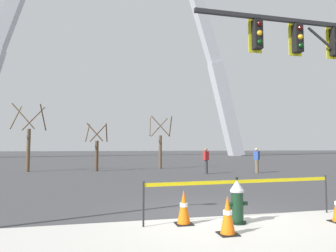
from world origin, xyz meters
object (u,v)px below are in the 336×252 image
traffic_cone_curb_edge (184,208)px  pedestrian_walking_left (257,160)px  fire_hydrant (237,202)px  monument_arch (115,24)px  pedestrian_standing_center (206,160)px  traffic_signal_gantry (327,65)px  traffic_cone_by_hydrant (228,215)px

traffic_cone_curb_edge → pedestrian_walking_left: bearing=54.1°
fire_hydrant → monument_arch: size_ratio=0.02×
traffic_cone_curb_edge → pedestrian_walking_left: pedestrian_walking_left is taller
pedestrian_standing_center → traffic_signal_gantry: bearing=-86.5°
fire_hydrant → traffic_signal_gantry: (4.18, 1.98, 3.80)m
fire_hydrant → traffic_cone_by_hydrant: 0.91m
fire_hydrant → pedestrian_standing_center: pedestrian_standing_center is taller
traffic_cone_curb_edge → traffic_signal_gantry: size_ratio=0.11×
fire_hydrant → pedestrian_walking_left: pedestrian_walking_left is taller
traffic_cone_by_hydrant → traffic_cone_curb_edge: size_ratio=1.00×
traffic_signal_gantry → pedestrian_standing_center: bearing=93.5°
monument_arch → pedestrian_standing_center: (3.80, -34.70, -22.40)m
fire_hydrant → monument_arch: (-0.22, 46.21, 22.75)m
traffic_cone_by_hydrant → pedestrian_walking_left: pedestrian_walking_left is taller
monument_arch → pedestrian_standing_center: bearing=-83.7°
traffic_signal_gantry → pedestrian_walking_left: (2.80, 9.42, -3.45)m
traffic_cone_by_hydrant → traffic_signal_gantry: size_ratio=0.11×
traffic_cone_by_hydrant → pedestrian_standing_center: (4.13, 12.23, 0.46)m
monument_arch → pedestrian_standing_center: monument_arch is taller
pedestrian_walking_left → pedestrian_standing_center: size_ratio=1.00×
traffic_cone_curb_edge → pedestrian_standing_center: pedestrian_standing_center is taller
monument_arch → pedestrian_standing_center: size_ratio=33.54×
traffic_cone_by_hydrant → traffic_cone_curb_edge: (-0.59, 0.90, 0.00)m
monument_arch → traffic_signal_gantry: bearing=-84.3°
traffic_signal_gantry → pedestrian_standing_center: 10.15m
traffic_signal_gantry → pedestrian_walking_left: 10.41m
fire_hydrant → traffic_cone_curb_edge: (-1.14, 0.18, -0.11)m
monument_arch → pedestrian_walking_left: size_ratio=33.54×
pedestrian_walking_left → pedestrian_standing_center: same height
traffic_cone_by_hydrant → traffic_signal_gantry: (4.72, 2.70, 3.91)m
monument_arch → traffic_cone_curb_edge: bearing=-91.2°
traffic_cone_curb_edge → monument_arch: bearing=88.8°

